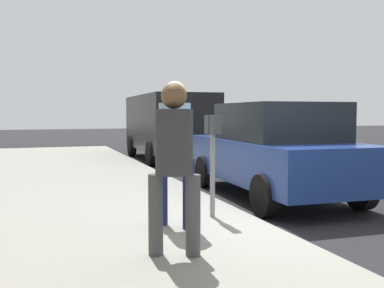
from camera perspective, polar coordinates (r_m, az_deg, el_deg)
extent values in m
plane|color=#232326|center=(6.34, 7.98, -10.53)|extent=(80.00, 80.00, 0.00)
cube|color=gray|center=(5.65, -20.81, -11.77)|extent=(28.00, 6.00, 0.15)
cylinder|color=gray|center=(6.10, 2.67, -4.10)|extent=(0.07, 0.07, 1.15)
cube|color=#383D42|center=(5.95, 3.06, 2.50)|extent=(0.16, 0.11, 0.26)
cube|color=#383D42|center=(6.14, 2.34, 2.55)|extent=(0.16, 0.11, 0.26)
cube|color=#268C33|center=(5.97, 3.59, 2.70)|extent=(0.10, 0.01, 0.10)
cube|color=#268C33|center=(6.16, 2.86, 2.74)|extent=(0.10, 0.01, 0.10)
cylinder|color=#191E4C|center=(5.69, -3.93, -6.12)|extent=(0.15, 0.15, 0.87)
cylinder|color=#191E4C|center=(5.48, -0.44, -6.50)|extent=(0.15, 0.15, 0.87)
cylinder|color=#8CB7E0|center=(5.50, -2.24, 1.71)|extent=(0.40, 0.40, 0.69)
sphere|color=beige|center=(5.50, -2.25, 6.72)|extent=(0.27, 0.27, 0.27)
cylinder|color=#47474C|center=(4.52, -4.72, -9.11)|extent=(0.15, 0.15, 0.82)
cylinder|color=#47474C|center=(4.47, 0.14, -9.21)|extent=(0.15, 0.15, 0.82)
cylinder|color=#333338|center=(4.38, -2.33, 0.28)|extent=(0.38, 0.38, 0.65)
sphere|color=brown|center=(4.38, -2.35, 6.24)|extent=(0.26, 0.26, 0.26)
cube|color=navy|center=(8.45, 10.39, -2.01)|extent=(4.47, 2.01, 0.76)
cube|color=black|center=(8.23, 11.10, 2.85)|extent=(2.27, 1.78, 0.68)
cylinder|color=black|center=(9.46, 1.62, -3.62)|extent=(0.67, 0.25, 0.66)
cylinder|color=black|center=(10.16, 11.01, -3.17)|extent=(0.67, 0.25, 0.66)
cylinder|color=black|center=(6.85, 9.39, -6.61)|extent=(0.67, 0.25, 0.66)
cylinder|color=black|center=(7.78, 21.04, -5.55)|extent=(0.67, 0.25, 0.66)
cube|color=black|center=(14.91, -3.12, 2.83)|extent=(5.26, 2.17, 1.80)
cylinder|color=black|center=(16.41, -7.79, -0.24)|extent=(0.77, 0.25, 0.76)
cylinder|color=black|center=(16.83, -1.41, -0.10)|extent=(0.77, 0.25, 0.76)
cylinder|color=black|center=(13.10, -5.29, -1.29)|extent=(0.77, 0.25, 0.76)
cylinder|color=black|center=(13.63, 2.54, -1.07)|extent=(0.77, 0.25, 0.76)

